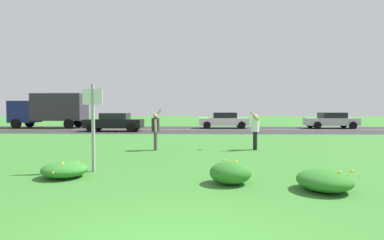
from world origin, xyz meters
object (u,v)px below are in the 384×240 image
Objects in this scene: sign_post_near_path at (93,119)px; person_catcher_white_shirt at (255,128)px; person_thrower_dark_shirt at (156,128)px; car_white_center_left at (224,120)px; frisbee_lime at (220,123)px; box_truck_navy at (51,109)px; car_silver_leftmost at (331,120)px; car_black_center_right at (114,122)px.

person_catcher_white_shirt is (5.39, 4.80, -0.57)m from sign_post_near_path.
car_white_center_left is at bearing 75.10° from person_thrower_dark_shirt.
box_truck_navy is at bearing 135.32° from frisbee_lime.
box_truck_navy is at bearing 137.84° from person_catcher_white_shirt.
car_silver_leftmost is (9.50, 14.91, -0.19)m from person_catcher_white_shirt.
sign_post_near_path is 16.04m from car_black_center_right.
box_truck_navy is (-14.96, 14.79, 0.63)m from frisbee_lime.
person_thrower_dark_shirt is at bearing -51.28° from box_truck_navy.
person_thrower_dark_shirt is at bearing -65.78° from car_black_center_right.
person_catcher_white_shirt is at bearing -88.98° from car_white_center_left.
car_black_center_right is (-4.96, 11.02, -0.21)m from person_thrower_dark_shirt.
person_thrower_dark_shirt is 12.08m from car_black_center_right.
sign_post_near_path is 24.71m from car_silver_leftmost.
sign_post_near_path is 7.24m from person_catcher_white_shirt.
car_white_center_left is at bearing 180.00° from car_silver_leftmost.
car_black_center_right is at bearing 114.22° from person_thrower_dark_shirt.
person_thrower_dark_shirt is (1.09, 4.54, -0.55)m from sign_post_near_path.
person_catcher_white_shirt is 14.91m from car_white_center_left.
person_thrower_dark_shirt reaches higher than frisbee_lime.
frisbee_lime is 13.17m from car_black_center_right.
sign_post_near_path is at bearing -76.04° from car_black_center_right.
frisbee_lime is at bearing 7.73° from person_thrower_dark_shirt.
car_black_center_right is at bearing -155.20° from car_white_center_left.
car_black_center_right is at bearing -167.51° from car_silver_leftmost.
person_catcher_white_shirt is at bearing 41.68° from sign_post_near_path.
car_black_center_right is (-3.87, 15.55, -0.76)m from sign_post_near_path.
frisbee_lime is at bearing -94.79° from car_white_center_left.
box_truck_navy reaches higher than person_thrower_dark_shirt.
sign_post_near_path is at bearing -138.32° from person_catcher_white_shirt.
box_truck_navy is at bearing 119.33° from sign_post_near_path.
person_catcher_white_shirt is at bearing -42.16° from box_truck_navy.
sign_post_near_path is 0.55× the size of car_silver_leftmost.
sign_post_near_path is 1.38× the size of person_thrower_dark_shirt.
person_thrower_dark_shirt is at bearing -104.90° from car_white_center_left.
box_truck_navy is at bearing 150.04° from car_black_center_right.
sign_post_near_path is at bearing -128.33° from frisbee_lime.
sign_post_near_path is 10.08× the size of frisbee_lime.
person_catcher_white_shirt is 0.38× the size of car_silver_leftmost.
person_thrower_dark_shirt reaches higher than person_catcher_white_shirt.
car_silver_leftmost is at bearing 52.93° from sign_post_near_path.
person_catcher_white_shirt is 22.23m from box_truck_navy.
car_silver_leftmost is at bearing 0.00° from car_white_center_left.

